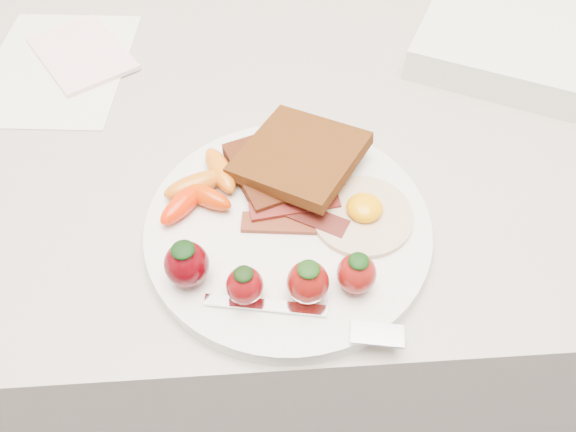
{
  "coord_description": "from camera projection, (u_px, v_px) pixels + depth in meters",
  "views": [
    {
      "loc": [
        -0.03,
        1.22,
        1.34
      ],
      "look_at": [
        -0.01,
        1.54,
        0.93
      ],
      "focal_mm": 35.0,
      "sensor_mm": 36.0,
      "label": 1
    }
  ],
  "objects": [
    {
      "name": "notepad",
      "position": [
        82.0,
        54.0,
        0.71
      ],
      "size": [
        0.15,
        0.17,
        0.01
      ],
      "primitive_type": "cube",
      "rotation": [
        0.0,
        0.0,
        0.56
      ],
      "color": "#F9C7CF",
      "rests_on": "paper_sheet"
    },
    {
      "name": "plate",
      "position": [
        288.0,
        228.0,
        0.53
      ],
      "size": [
        0.27,
        0.27,
        0.02
      ],
      "primitive_type": "cylinder",
      "color": "silver",
      "rests_on": "counter"
    },
    {
      "name": "toast_lower",
      "position": [
        282.0,
        166.0,
        0.56
      ],
      "size": [
        0.12,
        0.12,
        0.01
      ],
      "primitive_type": "cube",
      "rotation": [
        0.0,
        0.0,
        0.35
      ],
      "color": "#34150B",
      "rests_on": "plate"
    },
    {
      "name": "baby_carrots",
      "position": [
        202.0,
        187.0,
        0.54
      ],
      "size": [
        0.08,
        0.1,
        0.02
      ],
      "color": "#C26313",
      "rests_on": "plate"
    },
    {
      "name": "toast_upper",
      "position": [
        300.0,
        156.0,
        0.55
      ],
      "size": [
        0.15,
        0.15,
        0.03
      ],
      "primitive_type": "cube",
      "rotation": [
        0.0,
        -0.1,
        -0.59
      ],
      "color": "#381E07",
      "rests_on": "toast_lower"
    },
    {
      "name": "bacon_strips",
      "position": [
        295.0,
        214.0,
        0.53
      ],
      "size": [
        0.1,
        0.06,
        0.01
      ],
      "color": "#4A0B09",
      "rests_on": "plate"
    },
    {
      "name": "fried_egg",
      "position": [
        363.0,
        213.0,
        0.53
      ],
      "size": [
        0.13,
        0.13,
        0.02
      ],
      "color": "silver",
      "rests_on": "plate"
    },
    {
      "name": "counter",
      "position": [
        288.0,
        309.0,
        1.0
      ],
      "size": [
        2.0,
        0.6,
        0.9
      ],
      "primitive_type": "cube",
      "color": "gray",
      "rests_on": "ground"
    },
    {
      "name": "strawberries",
      "position": [
        267.0,
        275.0,
        0.47
      ],
      "size": [
        0.18,
        0.06,
        0.05
      ],
      "color": "#490107",
      "rests_on": "plate"
    },
    {
      "name": "fork",
      "position": [
        315.0,
        318.0,
        0.46
      ],
      "size": [
        0.16,
        0.06,
        0.0
      ],
      "color": "white",
      "rests_on": "plate"
    },
    {
      "name": "appliance",
      "position": [
        538.0,
        41.0,
        0.7
      ],
      "size": [
        0.35,
        0.33,
        0.04
      ],
      "primitive_type": "cube",
      "rotation": [
        0.0,
        0.0,
        -0.47
      ],
      "color": "silver",
      "rests_on": "counter"
    },
    {
      "name": "paper_sheet",
      "position": [
        57.0,
        67.0,
        0.7
      ],
      "size": [
        0.19,
        0.24,
        0.0
      ],
      "primitive_type": "cube",
      "rotation": [
        0.0,
        0.0,
        -0.1
      ],
      "color": "white",
      "rests_on": "counter"
    }
  ]
}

